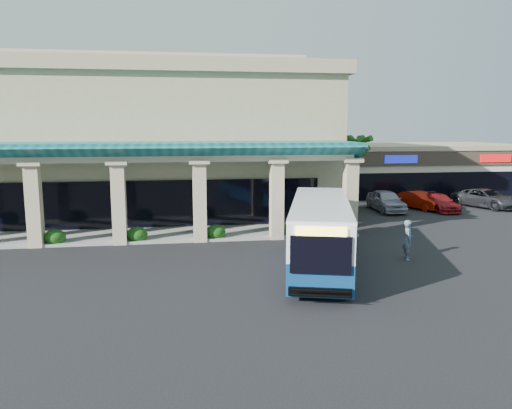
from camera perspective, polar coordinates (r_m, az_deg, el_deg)
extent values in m
plane|color=black|center=(24.46, 1.24, -6.68)|extent=(110.00, 110.00, 0.00)
imported|color=slate|center=(25.98, 16.99, -3.88)|extent=(0.71, 0.85, 2.00)
imported|color=#9898AA|center=(40.53, 14.65, 0.43)|extent=(2.18, 4.99, 1.67)
imported|color=#901405|center=(42.42, 18.09, 0.46)|extent=(3.04, 4.52, 1.41)
imported|color=maroon|center=(42.05, 20.15, 0.23)|extent=(1.89, 4.59, 1.33)
imported|color=#2A2B31|center=(45.21, 24.76, 0.65)|extent=(4.56, 6.06, 1.53)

